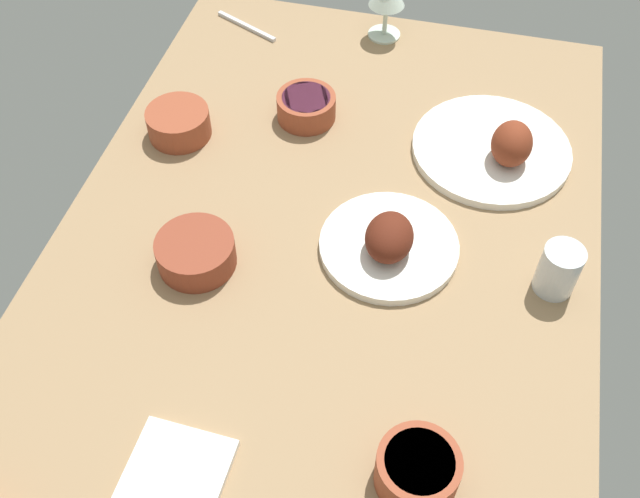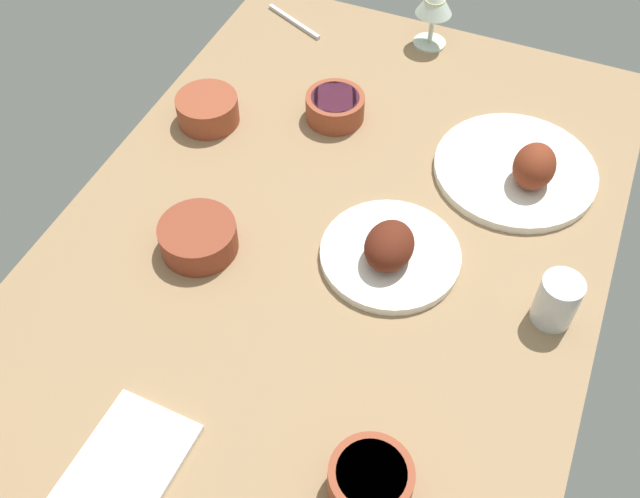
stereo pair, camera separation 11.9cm
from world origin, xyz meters
The scene contains 11 objects.
dining_table centered at (0.00, 0.00, 2.00)cm, with size 140.00×90.00×4.00cm, color #937551.
plate_far_side centered at (3.75, -10.69, 6.24)cm, with size 23.08×23.08×8.01cm.
plate_near_viewer centered at (30.83, -25.71, 6.01)cm, with size 29.19×29.19×9.20cm.
bowl_sauce centered at (-5.97, 19.14, 6.81)cm, with size 12.83×12.83×5.14cm.
bowl_cream centered at (22.54, 32.87, 6.95)cm, with size 11.81×11.81×5.42cm.
bowl_onions centered at (32.92, 10.84, 6.74)cm, with size 11.31×11.31×5.01cm.
bowl_soup centered at (-33.58, -21.26, 7.41)cm, with size 11.02×11.02×6.31cm.
wine_glass centered at (62.80, 1.17, 13.93)cm, with size 7.60×7.60×14.00cm.
water_tumbler centered at (2.99, -37.40, 8.40)cm, with size 6.41×6.41×8.80cm, color silver.
folded_napkin centered at (-42.78, 9.72, 4.60)cm, with size 17.34×13.25×1.20cm, color white.
fork_loose centered at (58.28, 30.99, 4.40)cm, with size 16.37×0.90×0.80cm, color silver.
Camera 2 is at (-68.84, -29.23, 98.97)cm, focal length 41.21 mm.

